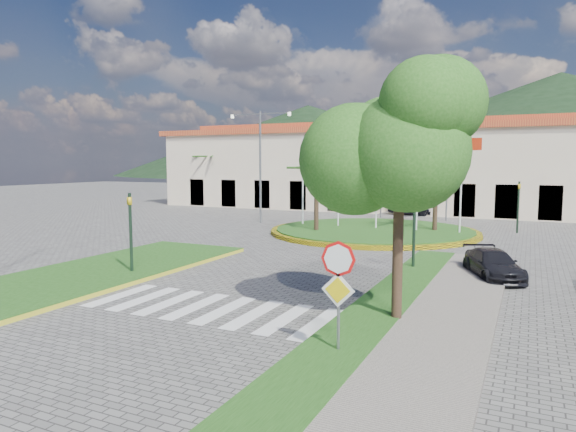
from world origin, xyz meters
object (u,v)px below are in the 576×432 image
at_px(car_dark_b, 487,209).
at_px(stop_sign, 338,279).
at_px(roundabout_island, 374,231).
at_px(deciduous_tree, 400,131).
at_px(car_dark_a, 411,207).
at_px(white_van, 316,204).
at_px(car_side_right, 493,264).

bearing_deg(car_dark_b, stop_sign, 171.71).
bearing_deg(stop_sign, roundabout_island, 103.73).
xyz_separation_m(stop_sign, car_dark_b, (0.60, 34.06, -1.20)).
height_order(roundabout_island, car_dark_b, roundabout_island).
bearing_deg(deciduous_tree, car_dark_a, 101.19).
height_order(car_dark_a, car_dark_b, car_dark_a).
bearing_deg(stop_sign, white_van, 113.10).
relative_size(car_dark_a, car_side_right, 1.01).
distance_m(deciduous_tree, car_side_right, 8.63).
height_order(stop_sign, white_van, stop_sign).
bearing_deg(stop_sign, car_side_right, 75.47).
xyz_separation_m(roundabout_island, deciduous_tree, (5.50, -17.00, 5.01)).
distance_m(car_dark_a, car_dark_b, 6.06).
bearing_deg(roundabout_island, car_dark_b, 68.60).
relative_size(deciduous_tree, car_dark_b, 1.89).
distance_m(stop_sign, deciduous_tree, 4.59).
height_order(stop_sign, car_side_right, stop_sign).
relative_size(deciduous_tree, car_dark_a, 1.83).
distance_m(stop_sign, car_dark_a, 32.67).
bearing_deg(car_dark_a, car_dark_b, -70.57).
distance_m(white_van, car_side_right, 28.85).
relative_size(white_van, car_side_right, 1.04).
xyz_separation_m(stop_sign, car_dark_a, (-5.18, 32.23, -1.16)).
height_order(white_van, car_dark_b, car_dark_b).
bearing_deg(white_van, roundabout_island, -164.08).
bearing_deg(deciduous_tree, car_side_right, 74.04).
relative_size(roundabout_island, car_side_right, 3.46).
bearing_deg(roundabout_island, car_dark_a, 91.32).
bearing_deg(deciduous_tree, white_van, 116.05).
bearing_deg(roundabout_island, deciduous_tree, -72.09).
xyz_separation_m(car_dark_b, car_side_right, (2.00, -24.03, -0.06)).
relative_size(white_van, car_dark_a, 1.02).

